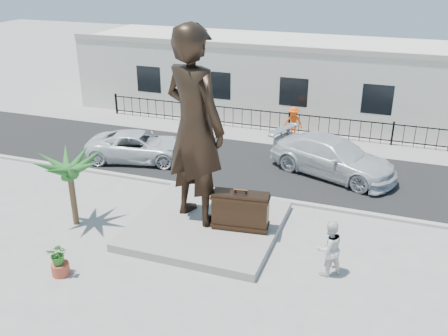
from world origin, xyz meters
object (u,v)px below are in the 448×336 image
at_px(suitcase, 240,211).
at_px(tourist, 329,248).
at_px(statue, 195,127).
at_px(car_white, 140,146).

relative_size(suitcase, tourist, 1.05).
xyz_separation_m(statue, car_white, (-5.00, 4.84, -3.12)).
bearing_deg(tourist, car_white, -72.72).
xyz_separation_m(statue, tourist, (5.09, -1.56, -2.89)).
bearing_deg(tourist, statue, -57.38).
bearing_deg(suitcase, tourist, -28.33).
distance_m(statue, suitcase, 3.36).
bearing_deg(statue, suitcase, -164.59).
height_order(statue, suitcase, statue).
distance_m(tourist, car_white, 11.94).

